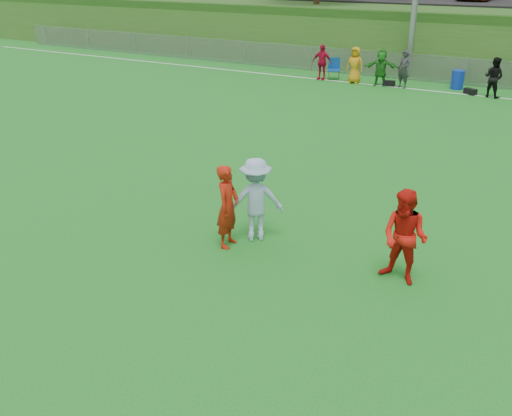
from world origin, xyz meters
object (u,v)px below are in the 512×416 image
Objects in this scene: player_red_center at (405,237)px; recycling_bin at (458,80)px; player_red_left at (228,206)px; player_blue at (256,200)px.

recycling_bin is (-2.63, 18.05, -0.47)m from player_red_center.
player_red_center is 2.11× the size of recycling_bin.
recycling_bin is at bearing -10.95° from player_red_left.
player_red_left is at bearing 20.33° from player_blue.
player_blue is at bearing -41.51° from player_red_left.
player_red_left is 0.98× the size of player_red_center.
player_red_center is at bearing -92.75° from player_red_left.
recycling_bin is at bearing 109.09° from player_red_center.
player_red_left is 0.97× the size of player_blue.
player_red_left is at bearing -163.85° from player_red_center.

